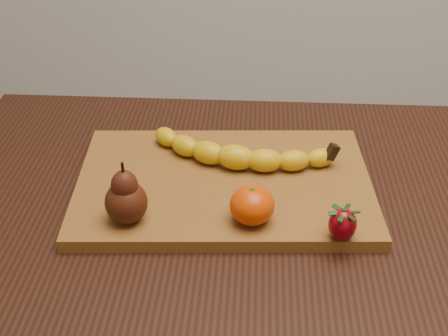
# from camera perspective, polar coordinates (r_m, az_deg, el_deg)

# --- Properties ---
(table) EXTENTS (1.00, 0.70, 0.76)m
(table) POSITION_cam_1_polar(r_m,az_deg,el_deg) (0.99, 2.18, -8.15)
(table) COLOR black
(table) RESTS_ON ground
(cutting_board) EXTENTS (0.47, 0.33, 0.02)m
(cutting_board) POSITION_cam_1_polar(r_m,az_deg,el_deg) (0.96, 0.00, -1.49)
(cutting_board) COLOR brown
(cutting_board) RESTS_ON table
(banana) EXTENTS (0.27, 0.12, 0.04)m
(banana) POSITION_cam_1_polar(r_m,az_deg,el_deg) (0.97, 1.06, 0.99)
(banana) COLOR #DEAF0A
(banana) RESTS_ON cutting_board
(pear) EXTENTS (0.07, 0.07, 0.09)m
(pear) POSITION_cam_1_polar(r_m,az_deg,el_deg) (0.86, -9.02, -2.22)
(pear) COLOR #41190A
(pear) RESTS_ON cutting_board
(mandarin) EXTENTS (0.07, 0.07, 0.05)m
(mandarin) POSITION_cam_1_polar(r_m,az_deg,el_deg) (0.86, 2.58, -3.42)
(mandarin) COLOR #CF3A02
(mandarin) RESTS_ON cutting_board
(strawberry) EXTENTS (0.04, 0.04, 0.05)m
(strawberry) POSITION_cam_1_polar(r_m,az_deg,el_deg) (0.85, 10.80, -5.00)
(strawberry) COLOR maroon
(strawberry) RESTS_ON cutting_board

